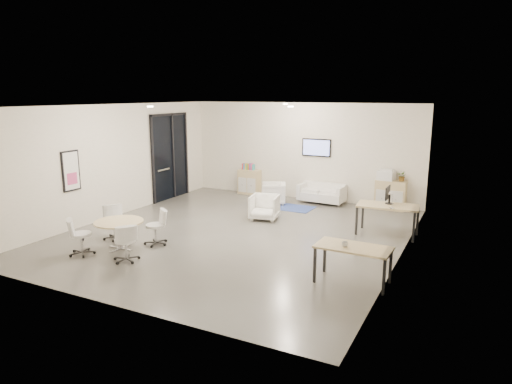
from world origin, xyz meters
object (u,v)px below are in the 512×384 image
object	(u,v)px
sideboard_right	(390,195)
armchair_left	(274,192)
armchair_right	(264,206)
desk_front	(353,250)
sideboard_left	(249,182)
loveseat	(322,194)
desk_rear	(388,208)
round_table	(119,225)

from	to	relation	value
sideboard_right	armchair_left	size ratio (longest dim) A/B	1.20
armchair_right	desk_front	size ratio (longest dim) A/B	0.56
sideboard_right	armchair_left	bearing A→B (deg)	-164.76
armchair_left	sideboard_left	bearing A→B (deg)	-148.41
loveseat	armchair_left	distance (m)	1.59
sideboard_right	sideboard_left	bearing A→B (deg)	179.78
sideboard_left	desk_rear	distance (m)	5.96
sideboard_right	round_table	size ratio (longest dim) A/B	0.82
loveseat	armchair_left	size ratio (longest dim) A/B	1.98
loveseat	desk_front	world-z (taller)	desk_front
sideboard_left	desk_front	distance (m)	8.05
armchair_right	round_table	distance (m)	4.20
loveseat	desk_rear	world-z (taller)	desk_rear
loveseat	desk_front	distance (m)	6.45
sideboard_right	loveseat	size ratio (longest dim) A/B	0.60
sideboard_right	desk_front	world-z (taller)	sideboard_right
armchair_right	desk_front	distance (m)	4.71
loveseat	round_table	size ratio (longest dim) A/B	1.37
armchair_right	desk_front	bearing A→B (deg)	-55.60
sideboard_left	armchair_left	xyz separation A→B (m)	(1.38, -0.97, -0.05)
sideboard_left	round_table	bearing A→B (deg)	-89.27
loveseat	desk_rear	size ratio (longest dim) A/B	0.97
desk_front	round_table	world-z (taller)	desk_front
loveseat	round_table	bearing A→B (deg)	-108.92
sideboard_left	desk_front	world-z (taller)	sideboard_left
sideboard_right	desk_front	xyz separation A→B (m)	(0.44, -6.02, 0.19)
loveseat	armchair_right	xyz separation A→B (m)	(-0.81, -2.64, 0.09)
sideboard_right	armchair_left	xyz separation A→B (m)	(-3.50, -0.95, -0.07)
sideboard_left	loveseat	size ratio (longest dim) A/B	0.58
sideboard_left	round_table	world-z (taller)	sideboard_left
armchair_right	desk_rear	world-z (taller)	armchair_right
armchair_left	desk_rear	distance (m)	4.30
sideboard_right	armchair_right	bearing A→B (deg)	-136.84
desk_rear	round_table	size ratio (longest dim) A/B	1.41
sideboard_left	armchair_right	distance (m)	3.39
sideboard_right	desk_front	bearing A→B (deg)	-85.82
sideboard_left	armchair_left	bearing A→B (deg)	-35.04
desk_rear	round_table	distance (m)	6.48
armchair_right	desk_front	xyz separation A→B (m)	(3.39, -3.26, 0.26)
armchair_right	armchair_left	bearing A→B (deg)	95.00
loveseat	armchair_left	xyz separation A→B (m)	(-1.35, -0.83, 0.08)
desk_front	armchair_right	bearing A→B (deg)	137.61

